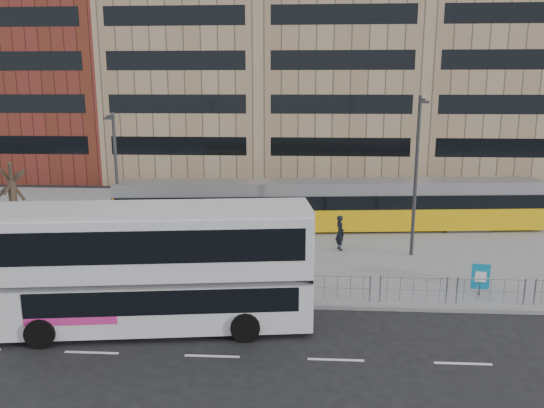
# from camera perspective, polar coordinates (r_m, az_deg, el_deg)

# --- Properties ---
(ground) EXTENTS (120.00, 120.00, 0.00)m
(ground) POSITION_cam_1_polar(r_m,az_deg,el_deg) (21.37, 0.79, -11.11)
(ground) COLOR black
(ground) RESTS_ON ground
(plaza) EXTENTS (64.00, 24.00, 0.15)m
(plaza) POSITION_cam_1_polar(r_m,az_deg,el_deg) (32.70, 1.76, -2.61)
(plaza) COLOR gray
(plaza) RESTS_ON ground
(kerb) EXTENTS (64.00, 0.25, 0.17)m
(kerb) POSITION_cam_1_polar(r_m,az_deg,el_deg) (21.39, 0.79, -10.87)
(kerb) COLOR gray
(kerb) RESTS_ON ground
(building_row) EXTENTS (70.40, 18.40, 31.20)m
(building_row) POSITION_cam_1_polar(r_m,az_deg,el_deg) (54.04, 4.30, 16.98)
(building_row) COLOR maroon
(building_row) RESTS_ON ground
(pedestrian_barrier) EXTENTS (32.07, 0.07, 1.10)m
(pedestrian_barrier) POSITION_cam_1_polar(r_m,az_deg,el_deg) (21.48, 6.25, -8.24)
(pedestrian_barrier) COLOR #919499
(pedestrian_barrier) RESTS_ON plaza
(road_markings) EXTENTS (62.00, 0.12, 0.01)m
(road_markings) POSITION_cam_1_polar(r_m,az_deg,el_deg) (17.75, 3.53, -16.29)
(road_markings) COLOR white
(road_markings) RESTS_ON ground
(double_decker_bus) EXTENTS (11.47, 4.00, 4.49)m
(double_decker_bus) POSITION_cam_1_polar(r_m,az_deg,el_deg) (19.35, -12.81, -6.28)
(double_decker_bus) COLOR silver
(double_decker_bus) RESTS_ON ground
(tram) EXTENTS (25.45, 4.88, 2.99)m
(tram) POSITION_cam_1_polar(r_m,az_deg,el_deg) (31.99, 6.24, -0.12)
(tram) COLOR #E6AF0C
(tram) RESTS_ON plaza
(ad_panel) EXTENTS (0.72, 0.14, 1.34)m
(ad_panel) POSITION_cam_1_polar(r_m,az_deg,el_deg) (23.52, 21.51, -7.33)
(ad_panel) COLOR #2D2D30
(ad_panel) RESTS_ON plaza
(pedestrian) EXTENTS (0.64, 0.79, 1.86)m
(pedestrian) POSITION_cam_1_polar(r_m,az_deg,el_deg) (28.11, 7.33, -3.08)
(pedestrian) COLOR black
(pedestrian) RESTS_ON plaza
(traffic_light_west) EXTENTS (0.22, 0.24, 3.10)m
(traffic_light_west) POSITION_cam_1_polar(r_m,az_deg,el_deg) (21.45, -5.43, -5.02)
(traffic_light_west) COLOR #2D2D30
(traffic_light_west) RESTS_ON plaza
(lamp_post_west) EXTENTS (0.45, 1.04, 7.06)m
(lamp_post_west) POSITION_cam_1_polar(r_m,az_deg,el_deg) (31.41, -16.45, 3.67)
(lamp_post_west) COLOR #2D2D30
(lamp_post_west) RESTS_ON plaza
(lamp_post_east) EXTENTS (0.45, 1.04, 8.02)m
(lamp_post_east) POSITION_cam_1_polar(r_m,az_deg,el_deg) (27.24, 15.27, 3.52)
(lamp_post_east) COLOR #2D2D30
(lamp_post_east) RESTS_ON plaza
(bare_tree) EXTENTS (3.91, 3.91, 6.35)m
(bare_tree) POSITION_cam_1_polar(r_m,az_deg,el_deg) (32.55, -26.45, 4.34)
(bare_tree) COLOR black
(bare_tree) RESTS_ON plaza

